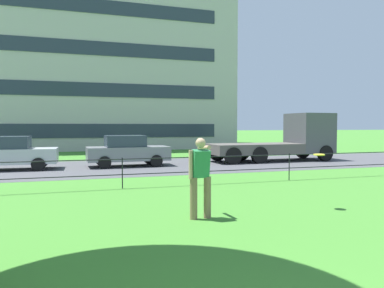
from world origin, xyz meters
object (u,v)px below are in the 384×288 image
person_thrower (200,175)px  car_silver_left (10,153)px  frisbee (319,155)px  flatbed_truck_far_right (288,140)px  apartment_building_background (73,43)px  car_grey_far_left (127,151)px

person_thrower → car_silver_left: 12.34m
car_silver_left → person_thrower: bearing=-64.4°
person_thrower → frisbee: (3.08, 0.06, 0.36)m
flatbed_truck_far_right → apartment_building_background: apartment_building_background is taller
car_silver_left → car_grey_far_left: 5.32m
flatbed_truck_far_right → apartment_building_background: bearing=121.9°
car_silver_left → flatbed_truck_far_right: (14.68, 0.30, 0.44)m
person_thrower → flatbed_truck_far_right: 14.77m
person_thrower → frisbee: 3.10m
frisbee → car_grey_far_left: (-3.09, 11.02, -0.54)m
person_thrower → flatbed_truck_far_right: (9.35, 11.43, 0.26)m
flatbed_truck_far_right → apartment_building_background: (-11.73, 18.82, 8.72)m
frisbee → flatbed_truck_far_right: (6.27, 11.37, -0.10)m
person_thrower → apartment_building_background: 31.65m
car_silver_left → frisbee: bearing=-52.8°
person_thrower → apartment_building_background: (-2.38, 30.25, 8.98)m
car_grey_far_left → person_thrower: bearing=-90.0°
person_thrower → flatbed_truck_far_right: flatbed_truck_far_right is taller
person_thrower → car_silver_left: bearing=115.6°
frisbee → car_grey_far_left: size_ratio=0.09×
frisbee → apartment_building_background: 31.87m
flatbed_truck_far_right → frisbee: bearing=-118.9°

